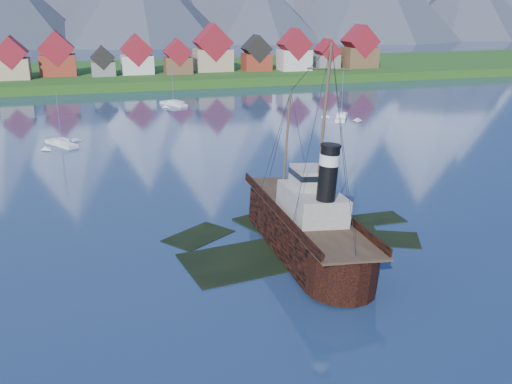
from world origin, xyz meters
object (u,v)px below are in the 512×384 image
object	(u,v)px
tugboat_wreck	(298,220)
sailboat_d	(341,118)
sailboat_a	(62,144)
sailboat_e	(174,104)

from	to	relation	value
tugboat_wreck	sailboat_d	distance (m)	78.31
sailboat_a	sailboat_e	size ratio (longest dim) A/B	0.97
sailboat_a	sailboat_e	xyz separation A→B (m)	(28.76, 40.89, 0.00)
tugboat_wreck	sailboat_e	world-z (taller)	tugboat_wreck
tugboat_wreck	sailboat_a	world-z (taller)	tugboat_wreck
sailboat_d	sailboat_e	distance (m)	48.40
sailboat_a	tugboat_wreck	bearing A→B (deg)	-96.33
sailboat_e	sailboat_d	bearing A→B (deg)	-68.82
tugboat_wreck	sailboat_d	bearing A→B (deg)	62.35
sailboat_a	sailboat_e	world-z (taller)	sailboat_e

